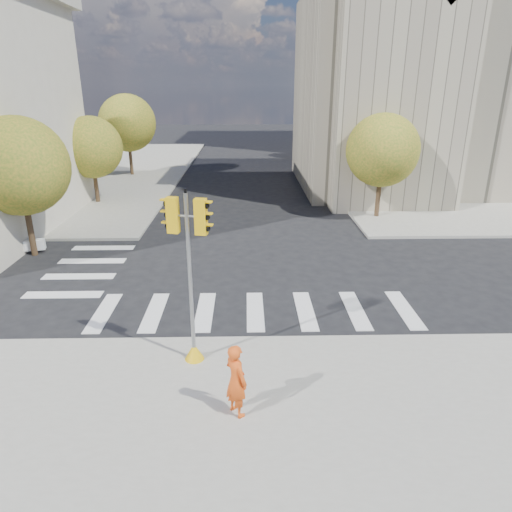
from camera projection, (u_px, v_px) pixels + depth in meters
The scene contains 15 objects.
ground at pixel (257, 288), 18.21m from camera, with size 160.00×160.00×0.00m, color black.
sidewalk_far_right at pixel (462, 170), 42.92m from camera, with size 28.00×40.00×0.15m, color gray.
sidewalk_far_left at pixel (34, 172), 42.11m from camera, with size 28.00×40.00×0.15m, color gray.
civic_building at pixel (460, 90), 33.86m from camera, with size 26.00×16.00×19.39m.
office_tower at pixel (439, 16), 52.67m from camera, with size 20.00×18.00×30.00m, color #9EA0A3.
tree_lw_near at pixel (19, 166), 20.26m from camera, with size 4.40×4.40×6.41m.
tree_lw_mid at pixel (91, 147), 29.78m from camera, with size 4.00×4.00×5.77m.
tree_lw_far at pixel (127, 123), 38.86m from camera, with size 4.80×4.80×6.95m.
tree_re_near at pixel (383, 150), 26.29m from camera, with size 4.20×4.20×6.16m.
tree_re_mid at pixel (342, 127), 37.41m from camera, with size 4.60×4.60×6.66m.
tree_re_far at pixel (319, 122), 48.81m from camera, with size 4.00×4.00×5.88m.
lamp_near at pixel (374, 134), 29.86m from camera, with size 0.35×0.18×8.11m.
lamp_far at pixel (335, 119), 42.96m from camera, with size 0.35×0.18×8.11m.
traffic_signal at pixel (191, 292), 12.48m from camera, with size 1.08×0.56×5.01m.
photographer at pixel (236, 380), 10.73m from camera, with size 0.68×0.45×1.87m, color #E24F15.
Camera 1 is at (-0.38, -16.59, 7.61)m, focal length 32.00 mm.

